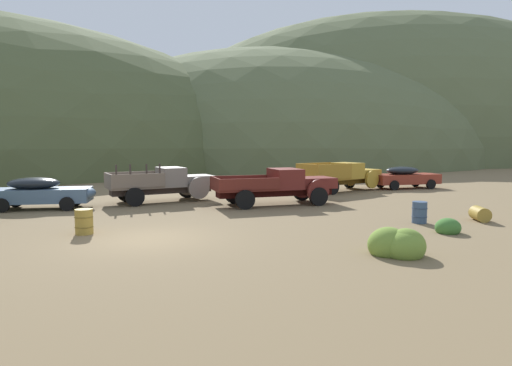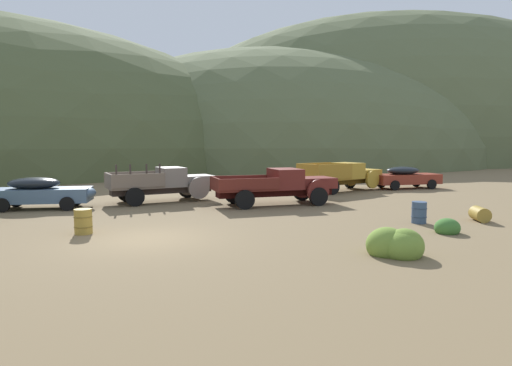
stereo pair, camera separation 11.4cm
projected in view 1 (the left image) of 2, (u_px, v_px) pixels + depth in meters
name	position (u px, v px, depth m)	size (l,w,h in m)	color
ground_plane	(148.00, 239.00, 14.73)	(300.00, 300.00, 0.00)	brown
hill_far_right	(264.00, 159.00, 80.63)	(75.92, 77.58, 37.82)	#56603D
hill_distant	(411.00, 157.00, 90.88)	(112.98, 72.20, 55.48)	#56603D
car_chalk_blue	(43.00, 192.00, 21.29)	(5.15, 2.64, 1.57)	slate
truck_primer_gray	(168.00, 183.00, 24.01)	(5.95, 2.88, 2.16)	#3D322D
truck_oxblood	(284.00, 186.00, 22.87)	(6.58, 2.68, 1.89)	black
truck_mustard	(345.00, 176.00, 29.17)	(6.52, 3.51, 1.91)	#593D12
car_rust_red	(407.00, 177.00, 30.72)	(5.10, 2.33, 1.57)	maroon
oil_drum_foreground	(419.00, 212.00, 17.63)	(0.62, 0.62, 0.88)	#384C6B
oil_drum_tipped	(480.00, 214.00, 18.08)	(0.94, 1.08, 0.60)	olive
oil_drum_by_truck	(84.00, 222.00, 15.52)	(0.66, 0.66, 0.90)	olive
bush_front_left	(449.00, 228.00, 15.73)	(0.95, 0.85, 0.70)	#3D702D
bush_lone_scrub	(399.00, 246.00, 12.62)	(1.57, 1.49, 1.04)	olive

